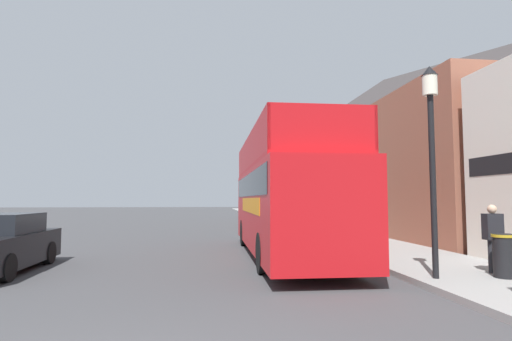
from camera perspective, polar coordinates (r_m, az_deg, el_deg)
ground_plane at (r=24.46m, az=-9.71°, el=-8.40°), size 144.00×144.00×0.00m
sidewalk at (r=22.31m, az=9.31°, el=-8.65°), size 3.46×108.00×0.14m
brick_terrace_rear at (r=25.99m, az=17.99°, el=2.31°), size 6.00×22.90×9.34m
tour_bus at (r=13.23m, az=4.12°, el=-4.34°), size 2.59×10.09×3.91m
parked_car_ahead_of_bus at (r=20.46m, az=2.54°, el=-7.25°), size 1.91×4.25×1.57m
pedestrian_third at (r=10.94m, az=30.75°, el=-7.51°), size 0.41×0.23×1.58m
lamp_post_nearest at (r=9.73m, az=23.75°, el=5.29°), size 0.35×0.35×4.70m
lamp_post_second at (r=17.16m, az=9.70°, el=1.65°), size 0.35×0.35×4.99m
lamp_post_third at (r=25.00m, az=4.24°, el=-0.53°), size 0.35×0.35×4.75m
litter_bin at (r=10.44m, az=31.90°, el=-10.13°), size 0.48×0.48×0.95m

